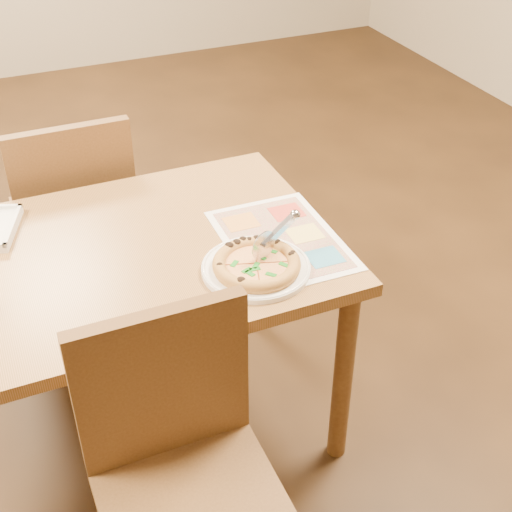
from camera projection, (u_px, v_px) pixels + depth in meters
name	position (u px, v px, depth m)	size (l,w,h in m)	color
room	(77.00, 37.00, 1.67)	(7.00, 7.00, 7.00)	#33200E
dining_table	(112.00, 280.00, 2.08)	(1.30, 0.85, 0.72)	#9F6C3F
chair_near	(178.00, 445.00, 1.67)	(0.42, 0.42, 0.47)	brown
chair_far	(74.00, 202.00, 2.57)	(0.42, 0.42, 0.47)	brown
plate	(256.00, 268.00, 1.97)	(0.30, 0.30, 0.02)	white
pizza	(257.00, 264.00, 1.95)	(0.24, 0.24, 0.04)	gold
pizza_cutter	(274.00, 235.00, 1.96)	(0.16, 0.07, 0.10)	silver
menu	(281.00, 239.00, 2.10)	(0.33, 0.46, 0.01)	white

